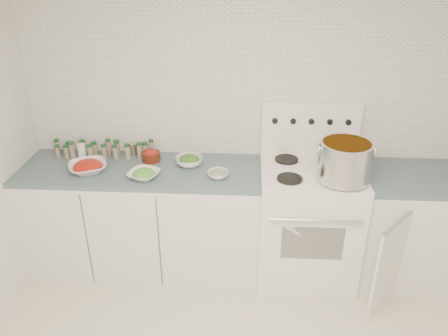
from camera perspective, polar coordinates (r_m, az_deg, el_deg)
room_walls at (r=1.95m, az=3.28°, el=0.87°), size 3.54×3.04×2.52m
counter_left at (r=3.63m, az=-10.29°, el=-6.42°), size 1.85×0.62×0.90m
stove at (r=3.54m, az=10.79°, el=-6.48°), size 0.76×0.70×1.36m
counter_right at (r=3.77m, az=23.31°, el=-7.05°), size 0.89×0.92×0.90m
stock_pot at (r=3.14m, az=15.50°, el=1.05°), size 0.39×0.36×0.28m
bowl_tomato at (r=3.44m, az=-17.37°, el=0.15°), size 0.37×0.37×0.09m
bowl_snowpea at (r=3.24m, az=-10.42°, el=-0.81°), size 0.28×0.28×0.07m
bowl_broccoli at (r=3.39m, az=-4.58°, el=0.99°), size 0.22×0.22×0.09m
bowl_zucchini at (r=3.20m, az=-0.79°, el=-0.76°), size 0.17×0.17×0.06m
bowl_pepper at (r=3.50m, az=-9.49°, el=1.62°), size 0.14×0.14×0.09m
salt_canister at (r=3.66m, az=-18.08°, el=2.09°), size 0.07×0.07×0.12m
tin_can at (r=3.64m, az=-11.83°, el=2.46°), size 0.08×0.08×0.10m
spice_cluster at (r=3.66m, az=-15.70°, el=2.39°), size 0.83×0.15×0.14m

